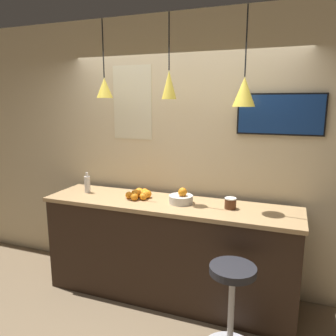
% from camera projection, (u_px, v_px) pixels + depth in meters
% --- Properties ---
extents(ground_plane, '(14.00, 14.00, 0.00)m').
position_uv_depth(ground_plane, '(145.00, 330.00, 2.93)').
color(ground_plane, '#756047').
extents(back_wall, '(8.00, 0.06, 2.90)m').
position_uv_depth(back_wall, '(182.00, 154.00, 3.56)').
color(back_wall, beige).
rests_on(back_wall, ground_plane).
extents(service_counter, '(2.56, 0.62, 1.02)m').
position_uv_depth(service_counter, '(168.00, 250.00, 3.36)').
color(service_counter, black).
rests_on(service_counter, ground_plane).
extents(bar_stool, '(0.45, 0.45, 0.76)m').
position_uv_depth(bar_stool, '(232.00, 299.00, 2.58)').
color(bar_stool, '#B7B7BC').
rests_on(bar_stool, ground_plane).
extents(fruit_bowl, '(0.24, 0.24, 0.16)m').
position_uv_depth(fruit_bowl, '(181.00, 198.00, 3.22)').
color(fruit_bowl, beige).
rests_on(fruit_bowl, service_counter).
extents(orange_pile, '(0.25, 0.26, 0.09)m').
position_uv_depth(orange_pile, '(140.00, 194.00, 3.41)').
color(orange_pile, orange).
rests_on(orange_pile, service_counter).
extents(juice_bottle, '(0.06, 0.06, 0.23)m').
position_uv_depth(juice_bottle, '(87.00, 184.00, 3.59)').
color(juice_bottle, silver).
rests_on(juice_bottle, service_counter).
extents(spread_jar, '(0.11, 0.11, 0.10)m').
position_uv_depth(spread_jar, '(230.00, 203.00, 3.06)').
color(spread_jar, '#562D19').
rests_on(spread_jar, service_counter).
extents(pendant_lamp_left, '(0.17, 0.17, 0.76)m').
position_uv_depth(pendant_lamp_left, '(105.00, 87.00, 3.29)').
color(pendant_lamp_left, black).
extents(pendant_lamp_middle, '(0.14, 0.14, 0.77)m').
position_uv_depth(pendant_lamp_middle, '(169.00, 84.00, 3.05)').
color(pendant_lamp_middle, black).
extents(pendant_lamp_right, '(0.20, 0.20, 0.84)m').
position_uv_depth(pendant_lamp_right, '(244.00, 91.00, 2.83)').
color(pendant_lamp_right, black).
extents(mounted_tv, '(0.80, 0.04, 0.39)m').
position_uv_depth(mounted_tv, '(280.00, 114.00, 3.08)').
color(mounted_tv, black).
extents(wall_poster, '(0.46, 0.01, 0.80)m').
position_uv_depth(wall_poster, '(132.00, 103.00, 3.61)').
color(wall_poster, beige).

